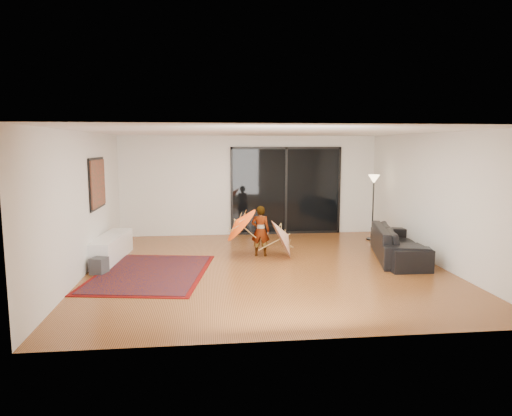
{
  "coord_description": "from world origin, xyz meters",
  "views": [
    {
      "loc": [
        -1.19,
        -8.88,
        2.44
      ],
      "look_at": [
        -0.12,
        0.81,
        1.1
      ],
      "focal_mm": 32.0,
      "sensor_mm": 36.0,
      "label": 1
    }
  ],
  "objects": [
    {
      "name": "sofa",
      "position": [
        2.95,
        0.43,
        0.34
      ],
      "size": [
        1.46,
        2.51,
        0.69
      ],
      "primitive_type": "imported",
      "rotation": [
        0.0,
        0.0,
        1.33
      ],
      "color": "black",
      "rests_on": "floor"
    },
    {
      "name": "speaker",
      "position": [
        -3.25,
        -0.13,
        0.16
      ],
      "size": [
        0.35,
        0.35,
        0.32
      ],
      "primitive_type": "cube",
      "rotation": [
        0.0,
        0.0,
        -0.36
      ],
      "color": "#424244",
      "rests_on": "floor"
    },
    {
      "name": "wall_right",
      "position": [
        3.5,
        0.0,
        1.35
      ],
      "size": [
        0.0,
        7.0,
        7.0
      ],
      "primitive_type": "plane",
      "rotation": [
        1.57,
        0.0,
        -1.57
      ],
      "color": "silver",
      "rests_on": "floor"
    },
    {
      "name": "floor",
      "position": [
        0.0,
        0.0,
        0.0
      ],
      "size": [
        7.0,
        7.0,
        0.0
      ],
      "primitive_type": "plane",
      "color": "#99572A",
      "rests_on": "ground"
    },
    {
      "name": "wall_front",
      "position": [
        0.0,
        -3.5,
        1.35
      ],
      "size": [
        7.0,
        0.0,
        7.0
      ],
      "primitive_type": "plane",
      "rotation": [
        -1.57,
        0.0,
        0.0
      ],
      "color": "silver",
      "rests_on": "floor"
    },
    {
      "name": "ottoman",
      "position": [
        2.75,
        -0.44,
        0.22
      ],
      "size": [
        0.8,
        0.8,
        0.45
      ],
      "primitive_type": "cube",
      "rotation": [
        0.0,
        0.0,
        -0.02
      ],
      "color": "black",
      "rests_on": "floor"
    },
    {
      "name": "parasol_white",
      "position": [
        0.59,
        0.83,
        0.5
      ],
      "size": [
        0.58,
        0.91,
        0.95
      ],
      "rotation": [
        0.0,
        1.11,
        0.0
      ],
      "color": "silver",
      "rests_on": "floor"
    },
    {
      "name": "child",
      "position": [
        -0.01,
        0.98,
        0.56
      ],
      "size": [
        0.46,
        0.36,
        1.13
      ],
      "primitive_type": "imported",
      "rotation": [
        0.0,
        0.0,
        2.91
      ],
      "color": "#999999",
      "rests_on": "floor"
    },
    {
      "name": "persian_rug",
      "position": [
        -2.27,
        -0.22,
        0.01
      ],
      "size": [
        2.47,
        3.14,
        0.02
      ],
      "rotation": [
        0.0,
        0.0,
        -0.16
      ],
      "color": "#5F0908",
      "rests_on": "floor"
    },
    {
      "name": "wall_left",
      "position": [
        -3.5,
        0.0,
        1.35
      ],
      "size": [
        0.0,
        7.0,
        7.0
      ],
      "primitive_type": "plane",
      "rotation": [
        1.57,
        0.0,
        1.57
      ],
      "color": "silver",
      "rests_on": "floor"
    },
    {
      "name": "wall_back",
      "position": [
        0.0,
        3.5,
        1.35
      ],
      "size": [
        7.0,
        0.0,
        7.0
      ],
      "primitive_type": "plane",
      "rotation": [
        1.57,
        0.0,
        0.0
      ],
      "color": "silver",
      "rests_on": "floor"
    },
    {
      "name": "floor_lamp",
      "position": [
        3.1,
        2.41,
        1.34
      ],
      "size": [
        0.29,
        0.29,
        1.7
      ],
      "color": "black",
      "rests_on": "floor"
    },
    {
      "name": "media_console",
      "position": [
        -3.25,
        0.98,
        0.26
      ],
      "size": [
        0.64,
        1.91,
        0.52
      ],
      "primitive_type": "cube",
      "rotation": [
        0.0,
        0.0,
        -0.09
      ],
      "color": "white",
      "rests_on": "floor"
    },
    {
      "name": "sliding_door",
      "position": [
        1.0,
        3.47,
        1.2
      ],
      "size": [
        3.06,
        0.07,
        2.4
      ],
      "color": "black",
      "rests_on": "wall_back"
    },
    {
      "name": "painting",
      "position": [
        -3.46,
        1.0,
        1.65
      ],
      "size": [
        0.04,
        1.28,
        1.08
      ],
      "color": "black",
      "rests_on": "wall_left"
    },
    {
      "name": "parasol_orange",
      "position": [
        -0.56,
        0.93,
        0.73
      ],
      "size": [
        0.73,
        0.91,
        0.9
      ],
      "rotation": [
        0.0,
        -0.84,
        0.0
      ],
      "color": "#FF4D0D",
      "rests_on": "child"
    },
    {
      "name": "ceiling",
      "position": [
        0.0,
        0.0,
        2.7
      ],
      "size": [
        7.0,
        7.0,
        0.0
      ],
      "primitive_type": "plane",
      "rotation": [
        3.14,
        0.0,
        0.0
      ],
      "color": "white",
      "rests_on": "wall_back"
    }
  ]
}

